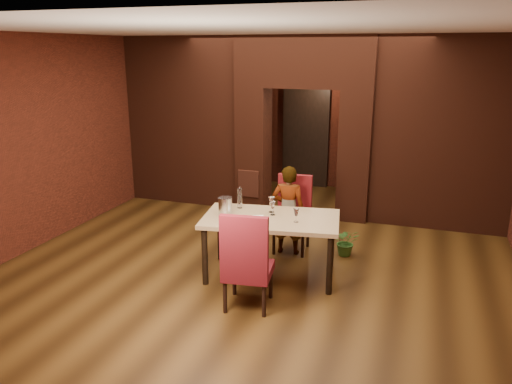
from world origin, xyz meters
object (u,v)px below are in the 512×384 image
(dining_table, at_px, (271,246))
(potted_plant, at_px, (346,242))
(chair_near, at_px, (248,259))
(wine_glass_b, at_px, (273,208))
(wine_glass_a, at_px, (272,205))
(water_bottle, at_px, (240,197))
(wine_bucket, at_px, (225,206))
(person_seated, at_px, (288,210))
(wine_glass_c, at_px, (296,215))
(chair_far, at_px, (292,215))

(dining_table, xyz_separation_m, potted_plant, (0.86, 1.01, -0.21))
(chair_near, bearing_deg, wine_glass_b, -97.46)
(dining_table, relative_size, wine_glass_a, 8.24)
(wine_glass_a, height_order, water_bottle, water_bottle)
(dining_table, bearing_deg, potted_plant, 40.75)
(wine_bucket, bearing_deg, wine_glass_a, 25.34)
(person_seated, xyz_separation_m, wine_glass_b, (-0.02, -0.75, 0.26))
(wine_glass_a, distance_m, wine_glass_c, 0.50)
(chair_far, bearing_deg, wine_glass_b, -95.89)
(wine_glass_a, bearing_deg, wine_bucket, -154.66)
(wine_glass_a, relative_size, potted_plant, 0.51)
(water_bottle, height_order, potted_plant, water_bottle)
(dining_table, bearing_deg, wine_bucket, 177.41)
(wine_glass_b, height_order, wine_bucket, wine_bucket)
(wine_bucket, xyz_separation_m, water_bottle, (0.09, 0.31, 0.04))
(wine_glass_a, xyz_separation_m, potted_plant, (0.91, 0.82, -0.73))
(chair_near, height_order, person_seated, person_seated)
(wine_glass_b, bearing_deg, potted_plant, 46.79)
(wine_glass_a, distance_m, water_bottle, 0.48)
(dining_table, height_order, wine_bucket, wine_bucket)
(wine_glass_a, bearing_deg, wine_glass_b, -65.83)
(wine_glass_c, bearing_deg, wine_bucket, 179.12)
(dining_table, relative_size, chair_far, 1.56)
(person_seated, xyz_separation_m, wine_bucket, (-0.63, -0.91, 0.27))
(chair_near, bearing_deg, potted_plant, -122.16)
(chair_far, relative_size, wine_bucket, 5.01)
(chair_near, relative_size, wine_glass_b, 6.40)
(person_seated, distance_m, potted_plant, 0.98)
(chair_near, bearing_deg, dining_table, -97.79)
(wine_glass_a, height_order, wine_glass_c, wine_glass_a)
(chair_far, relative_size, person_seated, 0.85)
(dining_table, relative_size, person_seated, 1.32)
(chair_far, xyz_separation_m, chair_near, (-0.04, -1.80, 0.03))
(chair_far, bearing_deg, wine_glass_a, -100.07)
(chair_far, relative_size, chair_near, 0.95)
(person_seated, bearing_deg, chair_near, 85.06)
(dining_table, distance_m, wine_glass_c, 0.63)
(wine_bucket, bearing_deg, wine_glass_c, -0.88)
(chair_near, relative_size, person_seated, 0.90)
(wine_bucket, distance_m, water_bottle, 0.33)
(wine_glass_a, bearing_deg, dining_table, -75.07)
(chair_far, bearing_deg, wine_glass_c, -75.13)
(chair_near, height_order, water_bottle, chair_near)
(person_seated, relative_size, water_bottle, 4.45)
(chair_far, xyz_separation_m, wine_glass_a, (-0.09, -0.73, 0.37))
(wine_glass_c, bearing_deg, potted_plant, 65.57)
(wine_bucket, height_order, water_bottle, water_bottle)
(chair_near, distance_m, wine_glass_c, 0.93)
(water_bottle, bearing_deg, wine_glass_b, -15.85)
(wine_glass_a, bearing_deg, chair_near, -87.36)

